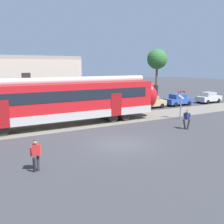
% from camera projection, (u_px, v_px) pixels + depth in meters
% --- Properties ---
extents(ground_plane, '(160.00, 160.00, 0.00)m').
position_uv_depth(ground_plane, '(120.00, 143.00, 18.11)').
color(ground_plane, '#38383D').
extents(pedestrian_red, '(0.62, 0.61, 1.67)m').
position_uv_depth(pedestrian_red, '(36.00, 153.00, 13.19)').
color(pedestrian_red, '#28282D').
rests_on(pedestrian_red, ground).
extents(pedestrian_navy, '(0.63, 0.55, 1.67)m').
position_uv_depth(pedestrian_navy, '(187.00, 118.00, 21.96)').
color(pedestrian_navy, '#28282D').
rests_on(pedestrian_navy, ground).
extents(parked_car_tan, '(4.03, 1.82, 1.54)m').
position_uv_depth(parked_car_tan, '(150.00, 102.00, 32.91)').
color(parked_car_tan, tan).
rests_on(parked_car_tan, ground).
extents(parked_car_blue, '(4.02, 1.79, 1.54)m').
position_uv_depth(parked_car_blue, '(178.00, 100.00, 35.16)').
color(parked_car_blue, '#284799').
rests_on(parked_car_blue, ground).
extents(parked_car_silver, '(4.09, 1.94, 1.54)m').
position_uv_depth(parked_car_silver, '(209.00, 97.00, 37.72)').
color(parked_car_silver, '#B7BABF').
rests_on(parked_car_silver, ground).
extents(crossing_signal, '(0.96, 0.21, 3.00)m').
position_uv_depth(crossing_signal, '(181.00, 99.00, 26.01)').
color(crossing_signal, gray).
rests_on(crossing_signal, ground).
extents(background_building, '(17.02, 5.00, 9.20)m').
position_uv_depth(background_building, '(4.00, 84.00, 29.64)').
color(background_building, beige).
rests_on(background_building, ground).
extents(street_tree_right, '(2.94, 2.94, 7.71)m').
position_uv_depth(street_tree_right, '(157.00, 60.00, 38.17)').
color(street_tree_right, brown).
rests_on(street_tree_right, ground).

